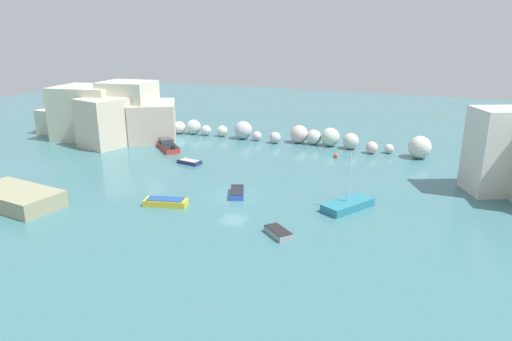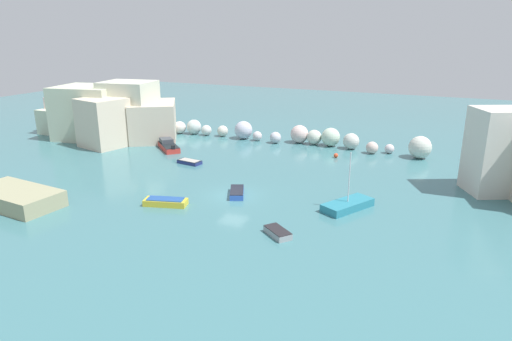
% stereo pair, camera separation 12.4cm
% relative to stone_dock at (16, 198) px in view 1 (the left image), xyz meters
% --- Properties ---
extents(cove_water, '(160.00, 160.00, 0.00)m').
position_rel_stone_dock_xyz_m(cove_water, '(16.79, 9.99, -0.73)').
color(cove_water, '#3F757B').
rests_on(cove_water, ground).
extents(cliff_headland_left, '(23.43, 15.39, 8.25)m').
position_rel_stone_dock_xyz_m(cliff_headland_left, '(-11.55, 24.88, 2.50)').
color(cliff_headland_left, beige).
rests_on(cliff_headland_left, ground).
extents(rock_breakwater, '(36.93, 4.21, 2.76)m').
position_rel_stone_dock_xyz_m(rock_breakwater, '(15.69, 31.94, 0.40)').
color(rock_breakwater, beige).
rests_on(rock_breakwater, ground).
extents(stone_dock, '(8.84, 5.02, 1.47)m').
position_rel_stone_dock_xyz_m(stone_dock, '(0.00, 0.00, 0.00)').
color(stone_dock, '#9C9A75').
rests_on(stone_dock, ground).
extents(channel_buoy, '(0.57, 0.57, 0.57)m').
position_rel_stone_dock_xyz_m(channel_buoy, '(22.35, 27.24, -0.45)').
color(channel_buoy, '#E04C28').
rests_on(channel_buoy, cove_water).
extents(moored_boat_0, '(3.01, 1.70, 0.44)m').
position_rel_stone_dock_xyz_m(moored_boat_0, '(7.19, 17.65, -0.50)').
color(moored_boat_0, navy).
rests_on(moored_boat_0, cove_water).
extents(moored_boat_1, '(6.20, 5.85, 1.25)m').
position_rel_stone_dock_xyz_m(moored_boat_1, '(0.56, 22.75, -0.27)').
color(moored_boat_1, red).
rests_on(moored_boat_1, cove_water).
extents(moored_boat_2, '(2.66, 2.44, 0.53)m').
position_rel_stone_dock_xyz_m(moored_boat_2, '(23.84, 3.58, -0.47)').
color(moored_boat_2, '#90989D').
rests_on(moored_boat_2, cove_water).
extents(moored_boat_3, '(4.08, 2.38, 0.64)m').
position_rel_stone_dock_xyz_m(moored_boat_3, '(12.31, 5.39, -0.42)').
color(moored_boat_3, gold).
rests_on(moored_boat_3, cove_water).
extents(moored_boat_4, '(4.05, 4.22, 0.64)m').
position_rel_stone_dock_xyz_m(moored_boat_4, '(1.51, 1.08, -0.40)').
color(moored_boat_4, gray).
rests_on(moored_boat_4, cove_water).
extents(moored_boat_5, '(4.09, 5.29, 5.17)m').
position_rel_stone_dock_xyz_m(moored_boat_5, '(27.49, 11.15, -0.36)').
color(moored_boat_5, teal).
rests_on(moored_boat_5, cove_water).
extents(moored_boat_6, '(2.44, 3.36, 0.57)m').
position_rel_stone_dock_xyz_m(moored_boat_6, '(17.04, 10.31, -0.45)').
color(moored_boat_6, blue).
rests_on(moored_boat_6, cove_water).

